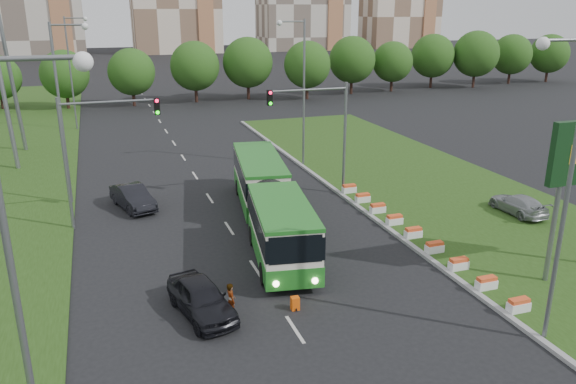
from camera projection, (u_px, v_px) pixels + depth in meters
name	position (u px, v px, depth m)	size (l,w,h in m)	color
ground	(310.00, 261.00, 29.82)	(360.00, 360.00, 0.00)	black
grass_median	(437.00, 191.00, 40.99)	(14.00, 60.00, 0.15)	#234112
median_kerb	(350.00, 201.00, 38.84)	(0.30, 60.00, 0.18)	gray
left_verge	(1.00, 169.00, 46.73)	(12.00, 110.00, 0.10)	#234112
lane_markings	(191.00, 169.00, 46.87)	(0.20, 100.00, 0.01)	#BCBAB4
flower_planters	(413.00, 232.00, 32.46)	(1.10, 18.10, 0.60)	white
traffic_mast_median	(324.00, 122.00, 38.61)	(5.76, 0.32, 8.00)	slate
traffic_mast_left	(92.00, 141.00, 33.04)	(5.76, 0.32, 8.00)	slate
street_lamps	(212.00, 119.00, 36.01)	(36.00, 60.00, 12.00)	slate
tree_line	(238.00, 68.00, 80.92)	(120.00, 8.00, 9.00)	#1D4612
articulated_bus	(266.00, 200.00, 33.79)	(2.77, 17.76, 2.92)	white
car_left_near	(201.00, 298.00, 24.43)	(1.87, 4.64, 1.58)	black
car_left_far	(133.00, 197.00, 37.50)	(1.64, 4.71, 1.55)	black
car_median	(518.00, 204.00, 36.18)	(1.75, 4.30, 1.25)	#979B9F
pedestrian	(231.00, 301.00, 24.14)	(0.60, 0.39, 1.65)	gray
shopping_trolley	(295.00, 303.00, 24.96)	(0.36, 0.38, 0.62)	#EC550C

